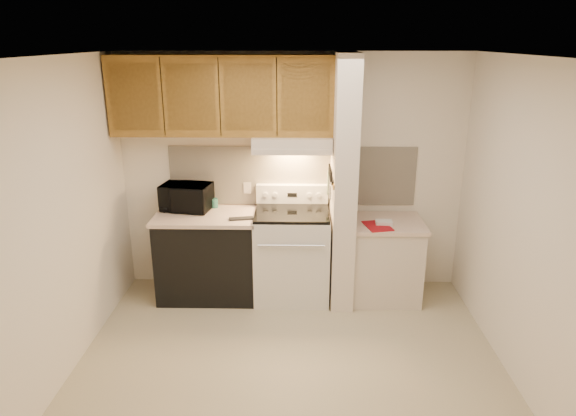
{
  "coord_description": "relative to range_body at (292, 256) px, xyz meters",
  "views": [
    {
      "loc": [
        0.06,
        -3.77,
        2.62
      ],
      "look_at": [
        -0.03,
        0.75,
        1.12
      ],
      "focal_mm": 32.0,
      "sensor_mm": 36.0,
      "label": 1
    }
  ],
  "objects": [
    {
      "name": "cab_gap_b",
      "position": [
        -0.69,
        0.01,
        1.62
      ],
      "size": [
        0.01,
        0.01,
        0.73
      ],
      "primitive_type": "cube",
      "color": "black",
      "rests_on": "upper_cabinets"
    },
    {
      "name": "wall_right",
      "position": [
        1.8,
        -1.16,
        0.79
      ],
      "size": [
        0.02,
        3.0,
        2.5
      ],
      "primitive_type": "cube",
      "color": "white",
      "rests_on": "floor"
    },
    {
      "name": "range_body",
      "position": [
        0.0,
        0.0,
        0.0
      ],
      "size": [
        0.76,
        0.65,
        0.92
      ],
      "primitive_type": "cube",
      "color": "silver",
      "rests_on": "floor"
    },
    {
      "name": "right_cab_base",
      "position": [
        0.97,
        -0.01,
        -0.06
      ],
      "size": [
        0.7,
        0.6,
        0.81
      ],
      "primitive_type": "cube",
      "color": "beige",
      "rests_on": "floor"
    },
    {
      "name": "range_knob_left_inner",
      "position": [
        -0.18,
        0.24,
        0.59
      ],
      "size": [
        0.05,
        0.02,
        0.05
      ],
      "primitive_type": "cylinder",
      "rotation": [
        1.57,
        0.0,
        0.0
      ],
      "color": "silver",
      "rests_on": "range_backguard"
    },
    {
      "name": "pillar_trim",
      "position": [
        0.39,
        -0.01,
        0.84
      ],
      "size": [
        0.01,
        0.7,
        0.04
      ],
      "primitive_type": "cube",
      "color": "olive",
      "rests_on": "partition_pillar"
    },
    {
      "name": "cooktop",
      "position": [
        0.0,
        0.0,
        0.48
      ],
      "size": [
        0.74,
        0.64,
        0.03
      ],
      "primitive_type": "cube",
      "color": "black",
      "rests_on": "range_body"
    },
    {
      "name": "knife_blade_e",
      "position": [
        0.38,
        0.1,
        0.75
      ],
      "size": [
        0.01,
        0.04,
        0.18
      ],
      "primitive_type": "cube",
      "color": "silver",
      "rests_on": "knife_strip"
    },
    {
      "name": "partition_pillar",
      "position": [
        0.51,
        -0.01,
        0.79
      ],
      "size": [
        0.22,
        0.7,
        2.5
      ],
      "primitive_type": "cube",
      "color": "beige",
      "rests_on": "floor"
    },
    {
      "name": "knife_blade_c",
      "position": [
        0.38,
        -0.05,
        0.74
      ],
      "size": [
        0.01,
        0.04,
        0.2
      ],
      "primitive_type": "cube",
      "color": "silver",
      "rests_on": "knife_strip"
    },
    {
      "name": "knife_blade_d",
      "position": [
        0.38,
        0.01,
        0.76
      ],
      "size": [
        0.01,
        0.04,
        0.16
      ],
      "primitive_type": "cube",
      "color": "silver",
      "rests_on": "knife_strip"
    },
    {
      "name": "white_box",
      "position": [
        0.92,
        -0.11,
        0.41
      ],
      "size": [
        0.17,
        0.12,
        0.04
      ],
      "primitive_type": "cube",
      "rotation": [
        0.0,
        0.0,
        -0.04
      ],
      "color": "white",
      "rests_on": "right_countertop"
    },
    {
      "name": "knife_handle_c",
      "position": [
        0.38,
        -0.04,
        0.91
      ],
      "size": [
        0.02,
        0.02,
        0.1
      ],
      "primitive_type": "cylinder",
      "color": "black",
      "rests_on": "knife_strip"
    },
    {
      "name": "dishwasher_front",
      "position": [
        -0.88,
        0.01,
        -0.03
      ],
      "size": [
        1.0,
        0.63,
        0.87
      ],
      "primitive_type": "cube",
      "color": "black",
      "rests_on": "floor"
    },
    {
      "name": "cab_door_b",
      "position": [
        -0.96,
        0.01,
        1.62
      ],
      "size": [
        0.46,
        0.01,
        0.63
      ],
      "primitive_type": "cube",
      "color": "olive",
      "rests_on": "upper_cabinets"
    },
    {
      "name": "wall_left",
      "position": [
        -1.8,
        -1.16,
        0.79
      ],
      "size": [
        0.02,
        3.0,
        2.5
      ],
      "primitive_type": "cube",
      "color": "white",
      "rests_on": "floor"
    },
    {
      "name": "oven_handle",
      "position": [
        0.0,
        -0.35,
        0.26
      ],
      "size": [
        0.65,
        0.02,
        0.02
      ],
      "primitive_type": "cylinder",
      "rotation": [
        0.0,
        1.57,
        0.0
      ],
      "color": "silver",
      "rests_on": "range_body"
    },
    {
      "name": "cab_door_d",
      "position": [
        0.13,
        0.01,
        1.62
      ],
      "size": [
        0.46,
        0.01,
        0.63
      ],
      "primitive_type": "cube",
      "color": "olive",
      "rests_on": "upper_cabinets"
    },
    {
      "name": "range_knob_left_outer",
      "position": [
        -0.28,
        0.24,
        0.59
      ],
      "size": [
        0.05,
        0.02,
        0.05
      ],
      "primitive_type": "cylinder",
      "rotation": [
        1.57,
        0.0,
        0.0
      ],
      "color": "silver",
      "rests_on": "range_backguard"
    },
    {
      "name": "range_backguard",
      "position": [
        0.0,
        0.28,
        0.59
      ],
      "size": [
        0.76,
        0.08,
        0.2
      ],
      "primitive_type": "cube",
      "color": "silver",
      "rests_on": "range_body"
    },
    {
      "name": "cab_gap_a",
      "position": [
        -1.23,
        0.01,
        1.62
      ],
      "size": [
        0.01,
        0.01,
        0.73
      ],
      "primitive_type": "cube",
      "color": "black",
      "rests_on": "upper_cabinets"
    },
    {
      "name": "oven_mitt",
      "position": [
        0.38,
        0.17,
        0.75
      ],
      "size": [
        0.03,
        0.1,
        0.24
      ],
      "primitive_type": "cube",
      "color": "slate",
      "rests_on": "partition_pillar"
    },
    {
      "name": "knife_handle_d",
      "position": [
        0.38,
        0.02,
        0.91
      ],
      "size": [
        0.02,
        0.02,
        0.1
      ],
      "primitive_type": "cylinder",
      "color": "black",
      "rests_on": "knife_strip"
    },
    {
      "name": "knife_blade_a",
      "position": [
        0.38,
        -0.2,
        0.76
      ],
      "size": [
        0.01,
        0.03,
        0.16
      ],
      "primitive_type": "cube",
      "color": "silver",
      "rests_on": "knife_strip"
    },
    {
      "name": "backsplash",
      "position": [
        0.0,
        0.33,
        0.78
      ],
      "size": [
        2.6,
        0.02,
        0.63
      ],
      "primitive_type": "cube",
      "color": "#EFE1C7",
      "rests_on": "wall_back"
    },
    {
      "name": "microwave",
      "position": [
        -1.1,
        0.15,
        0.59
      ],
      "size": [
        0.55,
        0.42,
        0.28
      ],
      "primitive_type": "imported",
      "rotation": [
        0.0,
        0.0,
        -0.17
      ],
      "color": "black",
      "rests_on": "left_countertop"
    },
    {
      "name": "cab_door_a",
      "position": [
        -1.51,
        0.01,
        1.62
      ],
      "size": [
        0.46,
        0.01,
        0.63
      ],
      "primitive_type": "cube",
      "color": "olive",
      "rests_on": "upper_cabinets"
    },
    {
      "name": "range_hood",
      "position": [
        0.0,
        0.12,
        1.17
      ],
      "size": [
        0.78,
        0.44,
        0.15
      ],
      "primitive_type": "cube",
      "color": "beige",
      "rests_on": "upper_cabinets"
    },
    {
      "name": "wall_back",
      "position": [
        0.0,
        0.34,
        0.79
      ],
      "size": [
        3.6,
        2.5,
        0.02
      ],
      "primitive_type": "cube",
      "rotation": [
        1.57,
        0.0,
        0.0
      ],
      "color": "white",
      "rests_on": "floor"
    },
    {
      "name": "range_knob_right_inner",
      "position": [
        0.18,
        0.24,
        0.59
      ],
      "size": [
        0.05,
        0.02,
        0.05
      ],
      "primitive_type": "cylinder",
      "rotation": [
        1.57,
        0.0,
        0.0
      ],
      "color": "silver",
      "rests_on": "range_backguard"
    },
    {
      "name": "knife_blade_b",
      "position": [
        0.38,
        -0.15,
        0.75
      ],
      "size": [
        0.01,
        0.04,
        0.18
      ],
      "primitive_type": "cube",
      "color": "silver",
      "rests_on": "knife_strip"
    },
    {
      "name": "floor",
      "position": [
        0.0,
        -1.16,
        -0.46
      ],
      "size": [
        3.6,
        3.6,
        0.0
      ],
      "primitive_type": "plane",
      "color": "#BFB290",
      "rests_on": "ground"
    },
    {
      "name": "upper_cabinets",
      "position": [
        -0.69,
        0.17,
        1.62
      ],
      "size": [
        2.18,
        0.33,
        0.77
      ],
      "primitive_type": "cube",
      "color": "olive",
      "rests_on": "wall_back"
    },
    {
      "name": "hood_lip",
      "position": [
        0.0,
        -0.08,
        1.12
      ],
      "size": [
        0.78,
        0.04,
        0.06
      ],
      "primitive_type": "cube",
      "color": "beige",
      "rests_on": "range_hood"
    },
    {
      "name": "range_display",
      "position": [
        0.0,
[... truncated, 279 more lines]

